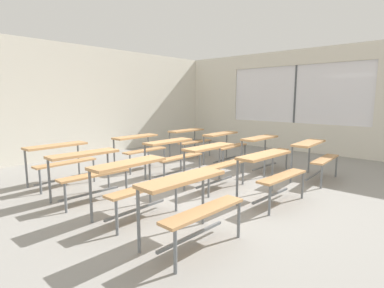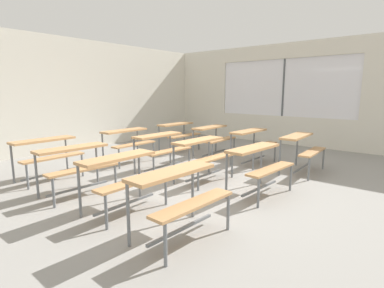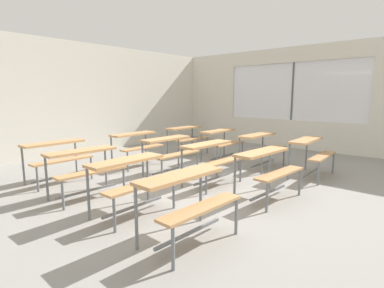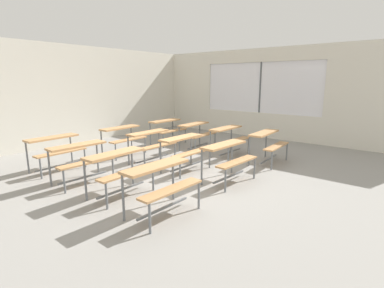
{
  "view_description": "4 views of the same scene",
  "coord_description": "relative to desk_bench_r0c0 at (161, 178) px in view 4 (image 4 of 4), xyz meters",
  "views": [
    {
      "loc": [
        -3.8,
        -3.3,
        1.6
      ],
      "look_at": [
        0.31,
        0.42,
        0.74
      ],
      "focal_mm": 28.0,
      "sensor_mm": 36.0,
      "label": 1
    },
    {
      "loc": [
        -3.8,
        -3.3,
        1.6
      ],
      "look_at": [
        -0.2,
        -0.27,
        0.77
      ],
      "focal_mm": 28.0,
      "sensor_mm": 36.0,
      "label": 2
    },
    {
      "loc": [
        -3.8,
        -3.3,
        1.6
      ],
      "look_at": [
        0.42,
        0.46,
        0.67
      ],
      "focal_mm": 28.0,
      "sensor_mm": 36.0,
      "label": 3
    },
    {
      "loc": [
        -4.36,
        -4.08,
        1.95
      ],
      "look_at": [
        0.43,
        -0.19,
        0.6
      ],
      "focal_mm": 27.28,
      "sensor_mm": 36.0,
      "label": 4
    }
  ],
  "objects": [
    {
      "name": "desk_bench_r3c2",
      "position": [
        3.59,
        3.32,
        0.0
      ],
      "size": [
        1.1,
        0.59,
        0.74
      ],
      "rotation": [
        0.0,
        0.0,
        0.0
      ],
      "color": "tan",
      "rests_on": "ground"
    },
    {
      "name": "desk_bench_r2c0",
      "position": [
        0.01,
        2.18,
        0.0
      ],
      "size": [
        1.12,
        0.62,
        0.74
      ],
      "rotation": [
        0.0,
        0.0,
        -0.03
      ],
      "color": "tan",
      "rests_on": "ground"
    },
    {
      "name": "desk_bench_r0c1",
      "position": [
        1.84,
        0.01,
        0.0
      ],
      "size": [
        1.13,
        0.65,
        0.74
      ],
      "rotation": [
        0.0,
        0.0,
        -0.05
      ],
      "color": "tan",
      "rests_on": "ground"
    },
    {
      "name": "desk_bench_r2c1",
      "position": [
        1.85,
        2.18,
        0.0
      ],
      "size": [
        1.1,
        0.59,
        0.74
      ],
      "rotation": [
        0.0,
        0.0,
        -0.0
      ],
      "color": "tan",
      "rests_on": "ground"
    },
    {
      "name": "desk_bench_r1c0",
      "position": [
        0.07,
        1.09,
        0.0
      ],
      "size": [
        1.11,
        0.62,
        0.74
      ],
      "rotation": [
        0.0,
        0.0,
        0.02
      ],
      "color": "tan",
      "rests_on": "ground"
    },
    {
      "name": "desk_bench_r2c2",
      "position": [
        3.62,
        2.18,
        0.0
      ],
      "size": [
        1.13,
        0.64,
        0.74
      ],
      "rotation": [
        0.0,
        0.0,
        0.05
      ],
      "color": "tan",
      "rests_on": "ground"
    },
    {
      "name": "desk_bench_r1c2",
      "position": [
        3.58,
        1.07,
        0.0
      ],
      "size": [
        1.1,
        0.6,
        0.74
      ],
      "rotation": [
        0.0,
        0.0,
        -0.01
      ],
      "color": "tan",
      "rests_on": "ground"
    },
    {
      "name": "desk_bench_r3c1",
      "position": [
        1.87,
        3.29,
        0.0
      ],
      "size": [
        1.12,
        0.63,
        0.74
      ],
      "rotation": [
        0.0,
        0.0,
        0.04
      ],
      "color": "tan",
      "rests_on": "ground"
    },
    {
      "name": "desk_bench_r0c0",
      "position": [
        0.0,
        0.0,
        0.0
      ],
      "size": [
        1.11,
        0.62,
        0.74
      ],
      "rotation": [
        0.0,
        0.0,
        -0.03
      ],
      "color": "tan",
      "rests_on": "ground"
    },
    {
      "name": "wall_back",
      "position": [
        1.51,
        5.69,
        0.94
      ],
      "size": [
        10.0,
        0.12,
        3.0
      ],
      "primitive_type": "cube",
      "color": "silver",
      "rests_on": "ground"
    },
    {
      "name": "desk_bench_r1c1",
      "position": [
        1.86,
        1.13,
        0.0
      ],
      "size": [
        1.11,
        0.6,
        0.74
      ],
      "rotation": [
        0.0,
        0.0,
        -0.01
      ],
      "color": "tan",
      "rests_on": "ground"
    },
    {
      "name": "desk_bench_r3c0",
      "position": [
        0.08,
        3.33,
        0.0
      ],
      "size": [
        1.12,
        0.63,
        0.74
      ],
      "rotation": [
        0.0,
        0.0,
        0.03
      ],
      "color": "tan",
      "rests_on": "ground"
    },
    {
      "name": "wall_right",
      "position": [
        6.51,
        1.06,
        0.88
      ],
      "size": [
        0.12,
        9.0,
        3.0
      ],
      "color": "silver",
      "rests_on": "ground"
    },
    {
      "name": "desk_bench_r0c2",
      "position": [
        3.56,
        -0.02,
        0.0
      ],
      "size": [
        1.13,
        0.65,
        0.74
      ],
      "rotation": [
        0.0,
        0.0,
        0.05
      ],
      "color": "tan",
      "rests_on": "ground"
    },
    {
      "name": "ground",
      "position": [
        1.51,
        1.19,
        -0.59
      ],
      "size": [
        10.0,
        9.0,
        0.05
      ],
      "primitive_type": "cube",
      "color": "gray"
    }
  ]
}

